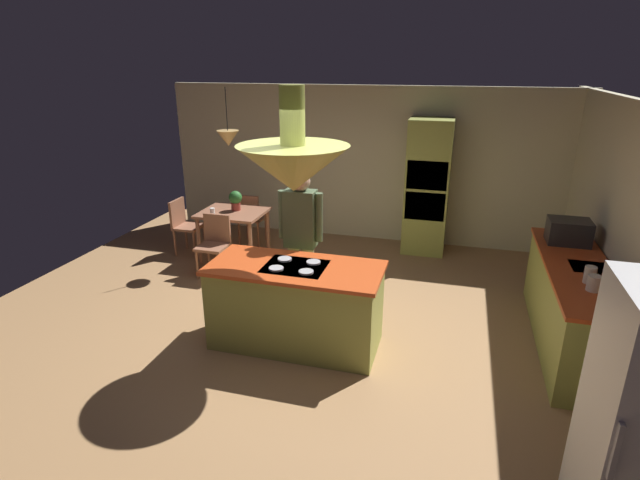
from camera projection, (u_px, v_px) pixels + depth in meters
ground at (302, 333)px, 5.62m from camera, size 8.16×8.16×0.00m
wall_back at (363, 164)px, 8.31m from camera, size 6.80×0.10×2.55m
wall_right at (637, 244)px, 4.72m from camera, size 0.10×7.20×2.55m
kitchen_island at (296, 305)px, 5.28m from camera, size 1.82×0.85×0.93m
counter_run_right at (572, 305)px, 5.28m from camera, size 0.73×2.46×0.91m
oven_tower at (427, 187)px, 7.74m from camera, size 0.66×0.62×2.10m
dining_table at (233, 218)px, 7.55m from camera, size 0.96×0.82×0.76m
person_at_island at (301, 234)px, 5.76m from camera, size 0.53×0.24×1.76m
range_hood at (293, 166)px, 4.77m from camera, size 1.10×1.10×1.00m
pendant_light_over_table at (228, 138)px, 7.14m from camera, size 0.32×0.32×0.82m
chair_facing_island at (215, 241)px, 7.03m from camera, size 0.40×0.40×0.87m
chair_by_back_wall at (250, 216)px, 8.17m from camera, size 0.40×0.40×0.87m
chair_at_corner at (184, 223)px, 7.82m from camera, size 0.40×0.40×0.87m
potted_plant_on_table at (235, 199)px, 7.52m from camera, size 0.20×0.20×0.30m
cup_on_table at (212, 211)px, 7.37m from camera, size 0.07×0.07×0.09m
canister_flour at (594, 283)px, 4.56m from camera, size 0.12×0.12×0.15m
canister_sugar at (590, 275)px, 4.72m from camera, size 0.11×0.11×0.17m
microwave_on_counter at (569, 231)px, 5.74m from camera, size 0.46×0.36×0.28m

